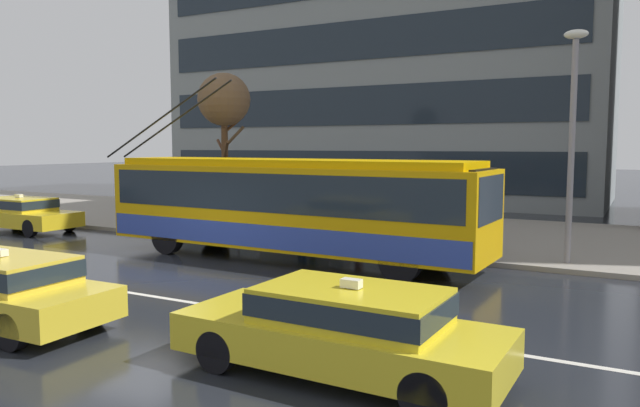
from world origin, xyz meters
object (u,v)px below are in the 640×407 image
Objects in this scene: taxi_queued_behind_bus at (22,213)px; bus_shelter at (295,180)px; pedestrian_approaching_curb at (361,188)px; street_lamp at (573,125)px; taxi_oncoming_far at (344,327)px; street_tree_bare at (224,102)px; pedestrian_walking_past at (413,192)px; pedestrian_at_shelter at (304,191)px; trolleybus at (289,204)px; pedestrian_waiting_by_pole at (313,207)px.

bus_shelter is at bearing 21.72° from taxi_queued_behind_bus.
pedestrian_approaching_curb is 0.33× the size of street_lamp.
taxi_oncoming_far is 15.43m from street_tree_bare.
bus_shelter is 2.56m from pedestrian_approaching_curb.
street_tree_bare is at bearing -175.02° from pedestrian_walking_past.
pedestrian_at_shelter is at bearing -48.09° from bus_shelter.
pedestrian_at_shelter is at bearing -153.52° from pedestrian_walking_past.
pedestrian_at_shelter is (10.75, 2.72, 1.03)m from taxi_queued_behind_bus.
trolleybus is 2.77× the size of taxi_queued_behind_bus.
pedestrian_at_shelter is 3.56m from pedestrian_walking_past.
pedestrian_walking_past is at bearing 159.53° from street_lamp.
taxi_oncoming_far is at bearing -58.90° from pedestrian_waiting_by_pole.
taxi_oncoming_far is 0.78× the size of street_lamp.
street_tree_bare is (-7.17, -0.62, 3.13)m from pedestrian_walking_past.
street_lamp is (8.37, -1.19, 2.64)m from pedestrian_waiting_by_pole.
taxi_queued_behind_bus is 2.40× the size of pedestrian_walking_past.
pedestrian_approaching_curb is 1.05× the size of pedestrian_walking_past.
taxi_queued_behind_bus is at bearing -165.79° from pedestrian_at_shelter.
bus_shelter reaches higher than pedestrian_at_shelter.
pedestrian_at_shelter is at bearing 111.61° from trolleybus.
taxi_oncoming_far is 0.82× the size of street_tree_bare.
street_tree_bare is at bearing 133.62° from taxi_oncoming_far.
taxi_queued_behind_bus is 0.97× the size of taxi_oncoming_far.
bus_shelter is at bearing -174.08° from pedestrian_walking_past.
pedestrian_waiting_by_pole is at bearing 19.03° from taxi_queued_behind_bus.
pedestrian_waiting_by_pole is at bearing 121.10° from taxi_oncoming_far.
taxi_oncoming_far is 2.86× the size of pedestrian_waiting_by_pole.
taxi_queued_behind_bus and taxi_oncoming_far have the same top height.
bus_shelter is (-7.30, 10.95, 1.29)m from taxi_oncoming_far.
pedestrian_at_shelter is 1.12m from pedestrian_waiting_by_pole.
pedestrian_walking_past is at bearing 26.48° from pedestrian_at_shelter.
pedestrian_waiting_by_pole is (-3.38, -0.67, -0.58)m from pedestrian_walking_past.
pedestrian_walking_past is (3.18, 1.59, -0.03)m from pedestrian_at_shelter.
taxi_oncoming_far is 10.18m from street_lamp.
taxi_queued_behind_bus is (-11.85, 0.04, -0.87)m from trolleybus.
trolleybus reaches higher than taxi_oncoming_far.
pedestrian_approaching_curb reaches higher than taxi_queued_behind_bus.
pedestrian_walking_past is at bearing 105.17° from taxi_oncoming_far.
pedestrian_approaching_curb is 0.35× the size of street_tree_bare.
pedestrian_approaching_curb is at bearing 8.90° from pedestrian_waiting_by_pole.
taxi_queued_behind_bus is at bearing -158.28° from bus_shelter.
trolleybus is 7.81m from street_lamp.
taxi_queued_behind_bus is at bearing -162.33° from pedestrian_approaching_curb.
street_tree_bare is (-12.16, 1.24, 1.08)m from street_lamp.
trolleybus is 8.78m from taxi_oncoming_far.
trolleybus is 2.21× the size of street_tree_bare.
street_lamp reaches higher than pedestrian_at_shelter.
taxi_oncoming_far is at bearing -66.63° from pedestrian_approaching_curb.
taxi_queued_behind_bus is 2.78× the size of pedestrian_waiting_by_pole.
pedestrian_waiting_by_pole is at bearing -168.82° from pedestrian_walking_past.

